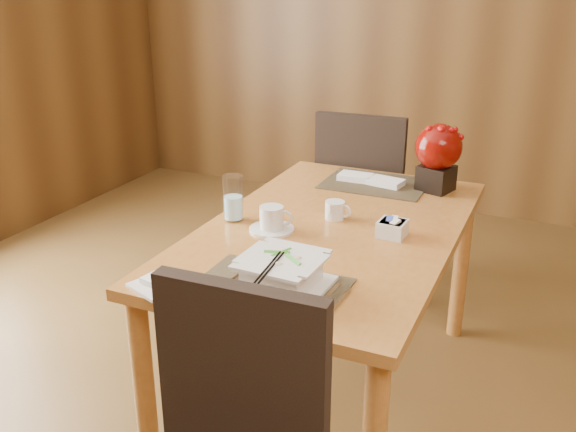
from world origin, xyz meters
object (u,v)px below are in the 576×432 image
at_px(dining_table, 332,250).
at_px(creamer_jug, 335,210).
at_px(coffee_cup, 272,220).
at_px(far_chair, 364,194).
at_px(sugar_caddy, 392,229).
at_px(soup_setting, 282,274).
at_px(water_glass, 233,198).
at_px(bread_plate, 159,285).
at_px(berry_decor, 438,153).

distance_m(dining_table, creamer_jug, 0.16).
relative_size(coffee_cup, creamer_jug, 1.71).
bearing_deg(coffee_cup, far_chair, 88.49).
bearing_deg(sugar_caddy, soup_setting, -109.42).
bearing_deg(soup_setting, creamer_jug, 97.88).
bearing_deg(water_glass, dining_table, 13.66).
xyz_separation_m(water_glass, bread_plate, (0.06, -0.58, -0.08)).
bearing_deg(soup_setting, far_chair, 100.28).
height_order(dining_table, berry_decor, berry_decor).
height_order(dining_table, bread_plate, bread_plate).
relative_size(soup_setting, far_chair, 0.27).
distance_m(dining_table, berry_decor, 0.69).
height_order(water_glass, sugar_caddy, water_glass).
bearing_deg(berry_decor, water_glass, -133.43).
relative_size(soup_setting, sugar_caddy, 2.83).
height_order(soup_setting, berry_decor, berry_decor).
bearing_deg(far_chair, water_glass, 75.96).
relative_size(dining_table, far_chair, 1.50).
height_order(coffee_cup, berry_decor, berry_decor).
relative_size(dining_table, soup_setting, 5.50).
xyz_separation_m(dining_table, bread_plate, (-0.31, -0.67, 0.10)).
height_order(dining_table, coffee_cup, coffee_cup).
height_order(coffee_cup, bread_plate, coffee_cup).
relative_size(dining_table, coffee_cup, 9.01).
bearing_deg(coffee_cup, berry_decor, 57.42).
bearing_deg(soup_setting, water_glass, 134.90).
distance_m(soup_setting, bread_plate, 0.38).
relative_size(water_glass, bread_plate, 1.22).
bearing_deg(sugar_caddy, dining_table, -179.07).
bearing_deg(sugar_caddy, berry_decor, 86.66).
bearing_deg(bread_plate, soup_setting, 21.01).
bearing_deg(bread_plate, coffee_cup, 77.31).
distance_m(coffee_cup, bread_plate, 0.56).
bearing_deg(soup_setting, sugar_caddy, 73.04).
bearing_deg(bread_plate, sugar_caddy, 51.30).
relative_size(soup_setting, creamer_jug, 2.81).
height_order(berry_decor, bread_plate, berry_decor).
distance_m(soup_setting, far_chair, 1.49).
xyz_separation_m(soup_setting, creamer_jug, (-0.06, 0.62, -0.02)).
bearing_deg(berry_decor, far_chair, 141.02).
xyz_separation_m(bread_plate, far_chair, (0.15, 1.59, -0.19)).
bearing_deg(coffee_cup, sugar_caddy, 17.66).
distance_m(water_glass, bread_plate, 0.59).
relative_size(water_glass, sugar_caddy, 1.85).
relative_size(coffee_cup, bread_plate, 1.14).
distance_m(water_glass, berry_decor, 0.92).
xyz_separation_m(soup_setting, berry_decor, (0.22, 1.11, 0.11)).
relative_size(dining_table, bread_plate, 10.28).
relative_size(creamer_jug, sugar_caddy, 1.01).
relative_size(soup_setting, berry_decor, 0.93).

